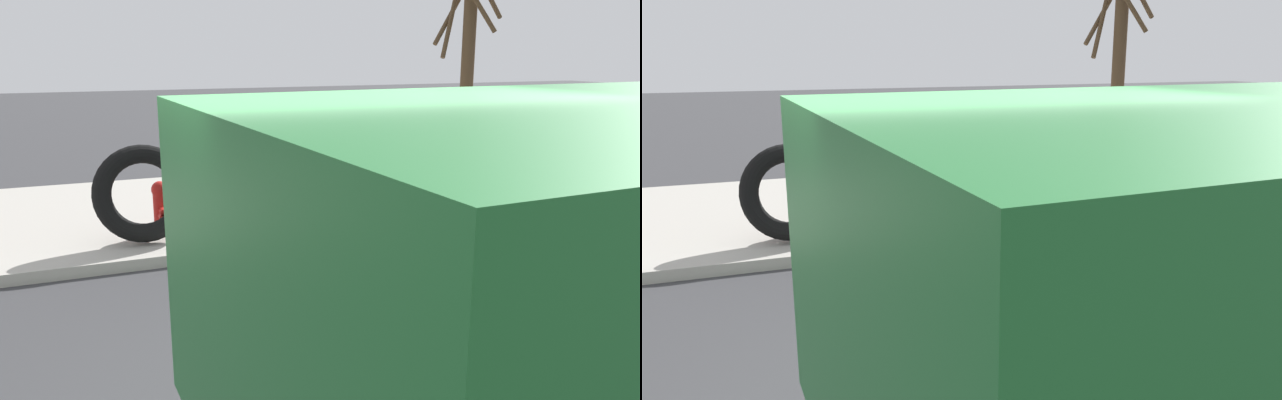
# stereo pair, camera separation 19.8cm
# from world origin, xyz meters

# --- Properties ---
(sidewalk_curb) EXTENTS (36.00, 5.00, 0.15)m
(sidewalk_curb) POSITION_xyz_m (0.00, 6.50, 0.07)
(sidewalk_curb) COLOR #ADA89E
(sidewalk_curb) RESTS_ON ground
(fire_hydrant) EXTENTS (0.23, 0.52, 0.73)m
(fire_hydrant) POSITION_xyz_m (-0.30, 5.02, 0.54)
(fire_hydrant) COLOR red
(fire_hydrant) RESTS_ON sidewalk_curb
(loose_tire) EXTENTS (1.29, 0.60, 1.30)m
(loose_tire) POSITION_xyz_m (-0.55, 4.72, 0.80)
(loose_tire) COLOR black
(loose_tire) RESTS_ON sidewalk_curb
(bare_tree) EXTENTS (1.09, 1.11, 4.81)m
(bare_tree) POSITION_xyz_m (5.08, 5.77, 2.44)
(bare_tree) COLOR #4C3823
(bare_tree) RESTS_ON sidewalk_curb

